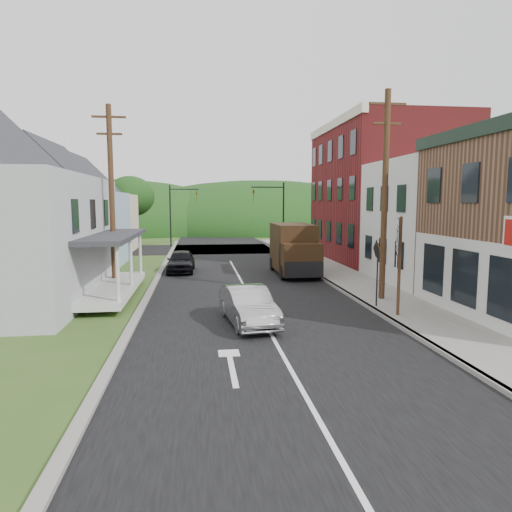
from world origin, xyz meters
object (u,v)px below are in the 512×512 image
object	(u,v)px
route_sign_cluster	(398,252)
silver_sedan	(248,306)
warning_sign	(377,264)
dark_sedan	(181,261)
delivery_van	(294,249)

from	to	relation	value
route_sign_cluster	silver_sedan	bearing A→B (deg)	-156.06
silver_sedan	route_sign_cluster	world-z (taller)	route_sign_cluster
silver_sedan	warning_sign	distance (m)	5.73
route_sign_cluster	warning_sign	size ratio (longest dim) A/B	1.36
silver_sedan	dark_sedan	distance (m)	12.95
silver_sedan	delivery_van	distance (m)	11.46
dark_sedan	route_sign_cluster	xyz separation A→B (m)	(8.38, -12.54, 1.84)
silver_sedan	dark_sedan	size ratio (longest dim) A/B	1.00
warning_sign	delivery_van	bearing A→B (deg)	101.48
silver_sedan	delivery_van	xyz separation A→B (m)	(3.94, 10.73, 0.87)
dark_sedan	warning_sign	size ratio (longest dim) A/B	1.49
delivery_van	warning_sign	world-z (taller)	delivery_van
dark_sedan	warning_sign	distance (m)	13.80
delivery_van	dark_sedan	bearing A→B (deg)	164.79
warning_sign	silver_sedan	bearing A→B (deg)	-160.99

